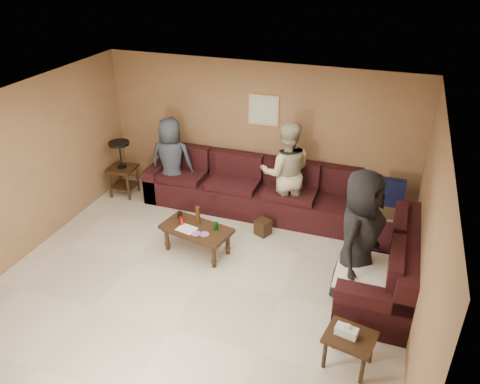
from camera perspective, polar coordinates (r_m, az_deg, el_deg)
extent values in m
plane|color=beige|center=(6.74, -4.48, -10.45)|extent=(5.50, 5.50, 0.00)
cube|color=silver|center=(5.54, -5.44, 9.67)|extent=(5.50, 5.00, 0.10)
cube|color=olive|center=(8.15, 2.20, 7.07)|extent=(5.50, 0.10, 2.50)
cube|color=olive|center=(4.34, -18.86, -16.75)|extent=(5.50, 0.10, 2.50)
cube|color=olive|center=(7.49, -24.58, 2.37)|extent=(0.10, 5.00, 2.50)
cube|color=olive|center=(5.63, 21.76, -5.69)|extent=(0.10, 5.00, 2.50)
cube|color=black|center=(8.20, 1.12, -0.70)|extent=(3.70, 0.90, 0.45)
cube|color=black|center=(8.27, 1.87, 3.07)|extent=(3.70, 0.24, 0.45)
cube|color=black|center=(8.78, -9.65, 1.64)|extent=(0.24, 0.90, 0.63)
cube|color=black|center=(6.68, 16.32, -9.62)|extent=(0.90, 2.00, 0.45)
cube|color=black|center=(6.44, 19.78, -6.91)|extent=(0.24, 2.00, 0.45)
cube|color=black|center=(5.94, 15.70, -13.97)|extent=(0.90, 0.24, 0.63)
cube|color=black|center=(7.64, 17.77, -0.02)|extent=(0.45, 0.14, 0.45)
cube|color=white|center=(6.11, 16.41, -9.50)|extent=(1.00, 0.85, 0.04)
cube|color=#321E10|center=(7.03, -5.33, -4.49)|extent=(1.13, 0.72, 0.06)
cube|color=#321E10|center=(7.06, -5.31, -4.88)|extent=(1.04, 0.63, 0.05)
cylinder|color=#321E10|center=(7.26, -8.90, -5.67)|extent=(0.07, 0.07, 0.38)
cylinder|color=#321E10|center=(6.82, -3.23, -7.81)|extent=(0.07, 0.07, 0.38)
cylinder|color=#321E10|center=(7.50, -7.08, -4.28)|extent=(0.07, 0.07, 0.38)
cylinder|color=#321E10|center=(7.08, -1.51, -6.24)|extent=(0.07, 0.07, 0.38)
cylinder|color=red|center=(7.08, -7.16, -3.52)|extent=(0.07, 0.07, 0.12)
cylinder|color=#126A1A|center=(6.91, -2.97, -4.18)|extent=(0.07, 0.07, 0.12)
cylinder|color=#341C0B|center=(7.04, -5.17, -2.80)|extent=(0.07, 0.07, 0.28)
cylinder|color=black|center=(7.23, -7.35, -2.83)|extent=(0.08, 0.08, 0.11)
cube|color=silver|center=(6.99, -6.52, -4.49)|extent=(0.32, 0.27, 0.00)
cylinder|color=#E24F7D|center=(6.87, -5.39, -5.05)|extent=(0.14, 0.14, 0.01)
cylinder|color=#E24F7D|center=(6.85, -4.37, -5.14)|extent=(0.14, 0.14, 0.01)
cube|color=#321E10|center=(8.81, -14.17, 2.81)|extent=(0.49, 0.49, 0.05)
cube|color=#321E10|center=(8.96, -13.90, 0.79)|extent=(0.43, 0.43, 0.03)
cylinder|color=#321E10|center=(8.87, -15.57, 0.88)|extent=(0.05, 0.05, 0.53)
cylinder|color=#321E10|center=(8.69, -13.48, 0.58)|extent=(0.05, 0.05, 0.53)
cylinder|color=#321E10|center=(9.15, -14.43, 1.92)|extent=(0.05, 0.05, 0.53)
cylinder|color=#321E10|center=(8.98, -12.38, 1.64)|extent=(0.05, 0.05, 0.53)
cylinder|color=black|center=(8.79, -14.20, 3.03)|extent=(0.17, 0.17, 0.03)
cylinder|color=black|center=(8.69, -14.38, 4.42)|extent=(0.03, 0.03, 0.44)
cylinder|color=black|center=(8.61, -14.55, 5.76)|extent=(0.37, 0.37, 0.05)
cube|color=#321E10|center=(5.45, 13.28, -16.86)|extent=(0.60, 0.52, 0.05)
cylinder|color=#321E10|center=(5.52, 10.27, -18.80)|extent=(0.05, 0.05, 0.41)
cylinder|color=#321E10|center=(5.46, 14.68, -20.16)|extent=(0.05, 0.05, 0.41)
cylinder|color=#321E10|center=(5.74, 11.49, -16.64)|extent=(0.05, 0.05, 0.41)
cylinder|color=#321E10|center=(5.68, 15.70, -17.89)|extent=(0.05, 0.05, 0.41)
cube|color=white|center=(5.40, 12.84, -16.22)|extent=(0.26, 0.16, 0.10)
cube|color=silver|center=(5.35, 12.93, -15.68)|extent=(0.06, 0.04, 0.05)
cube|color=#321E10|center=(7.57, 2.80, -4.31)|extent=(0.28, 0.28, 0.26)
cube|color=tan|center=(7.95, 2.91, 9.95)|extent=(0.52, 0.03, 0.52)
cube|color=silver|center=(7.93, 2.88, 9.92)|extent=(0.44, 0.01, 0.44)
imported|color=#2E3641|center=(8.33, -8.34, 3.77)|extent=(0.84, 0.62, 1.57)
imported|color=#B7AF88|center=(7.65, 5.61, 2.35)|extent=(1.01, 0.89, 1.74)
imported|color=black|center=(6.07, 14.29, -5.44)|extent=(0.80, 1.02, 1.85)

